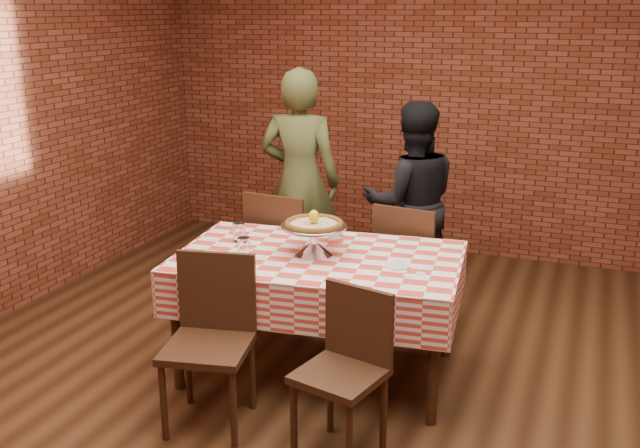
% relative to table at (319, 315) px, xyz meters
% --- Properties ---
extents(ground, '(6.00, 6.00, 0.00)m').
position_rel_table_xyz_m(ground, '(0.31, -0.42, -0.38)').
color(ground, black).
rests_on(ground, ground).
extents(back_wall, '(5.50, 0.00, 5.50)m').
position_rel_table_xyz_m(back_wall, '(0.31, 2.58, 1.08)').
color(back_wall, '#612817').
rests_on(back_wall, ground).
extents(table, '(1.74, 1.15, 0.75)m').
position_rel_table_xyz_m(table, '(0.00, 0.00, 0.00)').
color(table, '#3C2013').
rests_on(table, ground).
extents(tablecloth, '(1.78, 1.19, 0.28)m').
position_rel_table_xyz_m(tablecloth, '(0.00, 0.00, 0.24)').
color(tablecloth, '#D83F31').
rests_on(tablecloth, table).
extents(pizza_stand, '(0.43, 0.43, 0.18)m').
position_rel_table_xyz_m(pizza_stand, '(-0.03, 0.01, 0.47)').
color(pizza_stand, silver).
rests_on(pizza_stand, tablecloth).
extents(pizza, '(0.37, 0.37, 0.03)m').
position_rel_table_xyz_m(pizza, '(-0.03, 0.01, 0.57)').
color(pizza, beige).
rests_on(pizza, pizza_stand).
extents(lemon, '(0.07, 0.07, 0.08)m').
position_rel_table_xyz_m(lemon, '(-0.03, 0.01, 0.61)').
color(lemon, yellow).
rests_on(lemon, pizza).
extents(water_glass_left, '(0.08, 0.08, 0.12)m').
position_rel_table_xyz_m(water_glass_left, '(-0.40, -0.18, 0.44)').
color(water_glass_left, white).
rests_on(water_glass_left, tablecloth).
extents(water_glass_right, '(0.08, 0.08, 0.12)m').
position_rel_table_xyz_m(water_glass_right, '(-0.56, 0.07, 0.44)').
color(water_glass_right, white).
rests_on(water_glass_right, tablecloth).
extents(side_plate, '(0.17, 0.17, 0.01)m').
position_rel_table_xyz_m(side_plate, '(0.48, -0.02, 0.39)').
color(side_plate, white).
rests_on(side_plate, tablecloth).
extents(sweetener_packet_a, '(0.06, 0.05, 0.00)m').
position_rel_table_xyz_m(sweetener_packet_a, '(0.58, -0.15, 0.39)').
color(sweetener_packet_a, white).
rests_on(sweetener_packet_a, tablecloth).
extents(sweetener_packet_b, '(0.06, 0.05, 0.00)m').
position_rel_table_xyz_m(sweetener_packet_b, '(0.64, -0.09, 0.39)').
color(sweetener_packet_b, white).
rests_on(sweetener_packet_b, tablecloth).
extents(condiment_caddy, '(0.12, 0.11, 0.13)m').
position_rel_table_xyz_m(condiment_caddy, '(0.00, 0.27, 0.45)').
color(condiment_caddy, silver).
rests_on(condiment_caddy, tablecloth).
extents(chair_near_left, '(0.51, 0.51, 0.91)m').
position_rel_table_xyz_m(chair_near_left, '(-0.33, -0.76, 0.08)').
color(chair_near_left, '#3C2013').
rests_on(chair_near_left, ground).
extents(chair_near_right, '(0.46, 0.46, 0.86)m').
position_rel_table_xyz_m(chair_near_right, '(0.42, -0.79, 0.05)').
color(chair_near_right, '#3C2013').
rests_on(chair_near_right, ground).
extents(chair_far_left, '(0.50, 0.50, 0.94)m').
position_rel_table_xyz_m(chair_far_left, '(-0.51, 0.73, 0.10)').
color(chair_far_left, '#3C2013').
rests_on(chair_far_left, ground).
extents(chair_far_right, '(0.49, 0.49, 0.91)m').
position_rel_table_xyz_m(chair_far_right, '(0.37, 0.84, 0.08)').
color(chair_far_right, '#3C2013').
rests_on(chair_far_right, ground).
extents(diner_olive, '(0.68, 0.49, 1.73)m').
position_rel_table_xyz_m(diner_olive, '(-0.65, 1.26, 0.49)').
color(diner_olive, '#4B532A').
rests_on(diner_olive, ground).
extents(diner_black, '(0.90, 0.82, 1.51)m').
position_rel_table_xyz_m(diner_black, '(0.21, 1.36, 0.38)').
color(diner_black, black).
rests_on(diner_black, ground).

